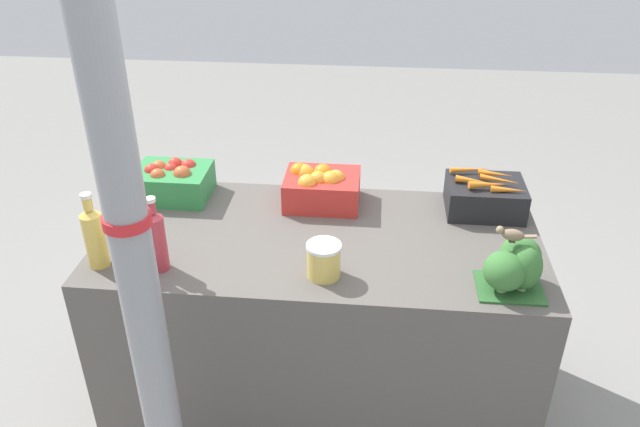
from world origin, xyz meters
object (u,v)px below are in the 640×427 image
(apple_crate, at_px, (173,181))
(carrot_crate, at_px, (485,196))
(orange_crate, at_px, (321,186))
(support_pole, at_px, (134,258))
(juice_bottle_cloudy, at_px, (125,236))
(broccoli_pile, at_px, (517,265))
(juice_bottle_golden, at_px, (94,236))
(pickle_jar, at_px, (324,260))
(juice_bottle_ruby, at_px, (156,239))
(sparrow_bird, at_px, (512,234))

(apple_crate, relative_size, carrot_crate, 1.00)
(carrot_crate, bearing_deg, orange_crate, -179.99)
(support_pole, bearing_deg, juice_bottle_cloudy, 117.24)
(orange_crate, distance_m, juice_bottle_cloudy, 0.83)
(broccoli_pile, bearing_deg, juice_bottle_golden, -179.77)
(broccoli_pile, bearing_deg, pickle_jar, 179.40)
(juice_bottle_cloudy, height_order, juice_bottle_ruby, juice_bottle_cloudy)
(carrot_crate, bearing_deg, apple_crate, 179.94)
(orange_crate, relative_size, juice_bottle_golden, 1.07)
(juice_bottle_golden, distance_m, juice_bottle_ruby, 0.22)
(juice_bottle_golden, xyz_separation_m, sparrow_bird, (1.41, 0.01, 0.08))
(apple_crate, distance_m, carrot_crate, 1.30)
(support_pole, bearing_deg, orange_crate, 68.10)
(broccoli_pile, bearing_deg, carrot_crate, 93.49)
(support_pole, height_order, sparrow_bird, support_pole)
(orange_crate, height_order, sparrow_bird, sparrow_bird)
(apple_crate, bearing_deg, juice_bottle_golden, -101.77)
(support_pole, distance_m, juice_bottle_golden, 0.62)
(support_pole, relative_size, juice_bottle_ruby, 8.29)
(broccoli_pile, relative_size, juice_bottle_ruby, 0.78)
(broccoli_pile, xyz_separation_m, pickle_jar, (-0.64, 0.01, -0.03))
(support_pole, xyz_separation_m, pickle_jar, (0.46, 0.47, -0.29))
(orange_crate, xyz_separation_m, sparrow_bird, (0.67, -0.52, 0.13))
(pickle_jar, bearing_deg, juice_bottle_ruby, -178.76)
(carrot_crate, relative_size, sparrow_bird, 2.28)
(apple_crate, relative_size, juice_bottle_cloudy, 1.02)
(orange_crate, distance_m, carrot_crate, 0.67)
(broccoli_pile, distance_m, juice_bottle_golden, 1.45)
(juice_bottle_golden, height_order, pickle_jar, juice_bottle_golden)
(juice_bottle_ruby, bearing_deg, juice_bottle_golden, 180.00)
(juice_bottle_golden, distance_m, juice_bottle_cloudy, 0.11)
(carrot_crate, height_order, broccoli_pile, broccoli_pile)
(pickle_jar, bearing_deg, carrot_crate, 40.33)
(support_pole, distance_m, carrot_crate, 1.48)
(juice_bottle_cloudy, distance_m, sparrow_bird, 1.31)
(broccoli_pile, distance_m, juice_bottle_ruby, 1.22)
(sparrow_bird, bearing_deg, juice_bottle_cloudy, 12.28)
(support_pole, relative_size, juice_bottle_golden, 8.19)
(juice_bottle_golden, bearing_deg, orange_crate, 35.63)
(juice_bottle_golden, xyz_separation_m, juice_bottle_ruby, (0.22, -0.00, -0.00))
(orange_crate, height_order, broccoli_pile, broccoli_pile)
(juice_bottle_cloudy, bearing_deg, pickle_jar, 1.04)
(support_pole, distance_m, broccoli_pile, 1.22)
(juice_bottle_cloudy, bearing_deg, broccoli_pile, 0.25)
(orange_crate, bearing_deg, carrot_crate, 0.01)
(juice_bottle_cloudy, height_order, pickle_jar, juice_bottle_cloudy)
(carrot_crate, xyz_separation_m, juice_bottle_ruby, (-1.19, -0.53, 0.05))
(juice_bottle_cloudy, bearing_deg, juice_bottle_golden, 180.00)
(carrot_crate, xyz_separation_m, sparrow_bird, (0.00, -0.52, 0.14))
(carrot_crate, bearing_deg, support_pole, -137.30)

